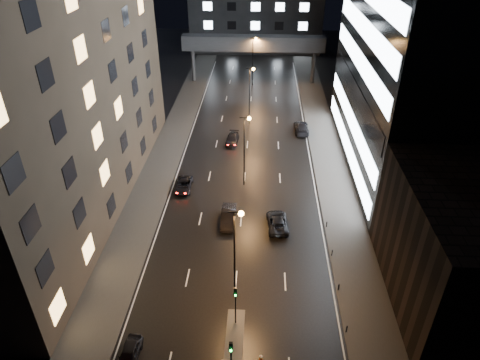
{
  "coord_description": "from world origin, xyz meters",
  "views": [
    {
      "loc": [
        2.07,
        -21.51,
        31.85
      ],
      "look_at": [
        -0.28,
        22.81,
        4.0
      ],
      "focal_mm": 32.0,
      "sensor_mm": 36.0,
      "label": 1
    }
  ],
  "objects": [
    {
      "name": "sidewalk_left",
      "position": [
        -12.5,
        35.0,
        0.07
      ],
      "size": [
        5.0,
        110.0,
        0.15
      ],
      "primitive_type": "cube",
      "color": "#383533",
      "rests_on": "ground"
    },
    {
      "name": "building_far",
      "position": [
        0.0,
        98.0,
        12.5
      ],
      "size": [
        34.0,
        14.0,
        25.0
      ],
      "primitive_type": "cube",
      "color": "#333335",
      "rests_on": "ground"
    },
    {
      "name": "car_away_a",
      "position": [
        -8.35,
        0.39,
        0.65
      ],
      "size": [
        1.73,
        3.88,
        1.3
      ],
      "primitive_type": "imported",
      "rotation": [
        0.0,
        0.0,
        -0.05
      ],
      "color": "black",
      "rests_on": "ground"
    },
    {
      "name": "traffic_signal_near",
      "position": [
        0.3,
        4.49,
        3.09
      ],
      "size": [
        0.28,
        0.34,
        4.4
      ],
      "color": "black",
      "rests_on": "median_island"
    },
    {
      "name": "building_left",
      "position": [
        -22.5,
        24.0,
        20.0
      ],
      "size": [
        15.0,
        48.0,
        40.0
      ],
      "primitive_type": "cube",
      "color": "#2D2319",
      "rests_on": "ground"
    },
    {
      "name": "ground",
      "position": [
        0.0,
        40.0,
        0.0
      ],
      "size": [
        160.0,
        160.0,
        0.0
      ],
      "primitive_type": "plane",
      "color": "black",
      "rests_on": "ground"
    },
    {
      "name": "traffic_signal_far",
      "position": [
        0.3,
        -1.01,
        3.09
      ],
      "size": [
        0.28,
        0.34,
        4.4
      ],
      "color": "black",
      "rests_on": "median_island"
    },
    {
      "name": "car_toward_a",
      "position": [
        4.37,
        18.93,
        0.7
      ],
      "size": [
        2.73,
        5.24,
        1.41
      ],
      "primitive_type": "imported",
      "rotation": [
        0.0,
        0.0,
        3.22
      ],
      "color": "black",
      "rests_on": "ground"
    },
    {
      "name": "sidewalk_right",
      "position": [
        12.5,
        35.0,
        0.07
      ],
      "size": [
        5.0,
        110.0,
        0.15
      ],
      "primitive_type": "cube",
      "color": "#383533",
      "rests_on": "ground"
    },
    {
      "name": "median_island",
      "position": [
        0.3,
        2.0,
        0.07
      ],
      "size": [
        1.6,
        8.0,
        0.15
      ],
      "primitive_type": "cube",
      "color": "#383533",
      "rests_on": "ground"
    },
    {
      "name": "car_toward_b",
      "position": [
        9.0,
        45.24,
        0.82
      ],
      "size": [
        2.38,
        5.68,
        1.64
      ],
      "primitive_type": "imported",
      "rotation": [
        0.0,
        0.0,
        3.16
      ],
      "color": "black",
      "rests_on": "ground"
    },
    {
      "name": "cone_a",
      "position": [
        2.63,
        0.98,
        0.24
      ],
      "size": [
        0.35,
        0.35,
        0.47
      ],
      "primitive_type": "cone",
      "rotation": [
        0.0,
        0.0,
        -0.02
      ],
      "color": "#FF660D",
      "rests_on": "ground"
    },
    {
      "name": "streetlight_far",
      "position": [
        0.16,
        68.0,
        6.5
      ],
      "size": [
        1.45,
        0.5,
        10.15
      ],
      "color": "black",
      "rests_on": "ground"
    },
    {
      "name": "streetlight_near",
      "position": [
        0.16,
        8.0,
        6.5
      ],
      "size": [
        1.45,
        0.5,
        10.15
      ],
      "color": "black",
      "rests_on": "ground"
    },
    {
      "name": "car_away_b",
      "position": [
        -1.5,
        19.52,
        0.81
      ],
      "size": [
        1.72,
        4.92,
        1.62
      ],
      "primitive_type": "imported",
      "rotation": [
        0.0,
        0.0,
        0.0
      ],
      "color": "black",
      "rests_on": "ground"
    },
    {
      "name": "streetlight_mid_b",
      "position": [
        0.16,
        48.0,
        6.5
      ],
      "size": [
        1.45,
        0.5,
        10.15
      ],
      "color": "black",
      "rests_on": "ground"
    },
    {
      "name": "streetlight_mid_a",
      "position": [
        0.16,
        28.0,
        6.5
      ],
      "size": [
        1.45,
        0.5,
        10.15
      ],
      "color": "black",
      "rests_on": "ground"
    },
    {
      "name": "building_right_low",
      "position": [
        20.0,
        9.0,
        6.0
      ],
      "size": [
        10.0,
        18.0,
        12.0
      ],
      "primitive_type": "cube",
      "color": "black",
      "rests_on": "ground"
    },
    {
      "name": "building_right_glass",
      "position": [
        25.0,
        36.0,
        22.5
      ],
      "size": [
        20.0,
        36.0,
        45.0
      ],
      "primitive_type": "cube",
      "color": "black",
      "rests_on": "ground"
    },
    {
      "name": "bollard_row",
      "position": [
        10.2,
        6.5,
        0.45
      ],
      "size": [
        0.12,
        25.12,
        0.9
      ],
      "color": "black",
      "rests_on": "ground"
    },
    {
      "name": "skybridge",
      "position": [
        0.0,
        70.0,
        8.34
      ],
      "size": [
        30.0,
        3.0,
        10.0
      ],
      "color": "#333335",
      "rests_on": "ground"
    },
    {
      "name": "car_away_c",
      "position": [
        -8.09,
        26.46,
        0.64
      ],
      "size": [
        2.15,
        4.61,
        1.28
      ],
      "primitive_type": "imported",
      "rotation": [
        0.0,
        0.0,
        0.01
      ],
      "color": "black",
      "rests_on": "ground"
    },
    {
      "name": "car_away_d",
      "position": [
        -2.46,
        40.44,
        0.67
      ],
      "size": [
        2.25,
        4.72,
        1.33
      ],
      "primitive_type": "imported",
      "rotation": [
        0.0,
        0.0,
        -0.08
      ],
      "color": "black",
      "rests_on": "ground"
    }
  ]
}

